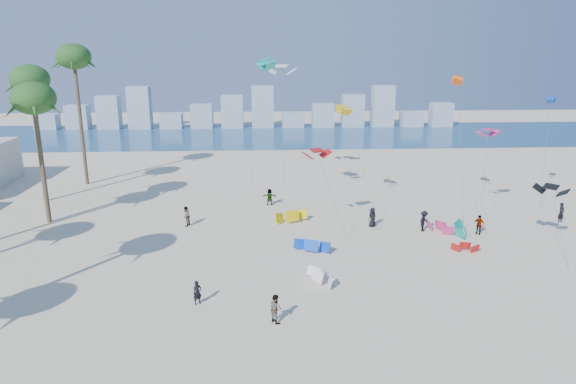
{
  "coord_description": "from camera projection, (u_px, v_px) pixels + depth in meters",
  "views": [
    {
      "loc": [
        0.9,
        -22.77,
        15.33
      ],
      "look_at": [
        3.0,
        16.0,
        4.5
      ],
      "focal_mm": 31.75,
      "sensor_mm": 36.0,
      "label": 1
    }
  ],
  "objects": [
    {
      "name": "kitesurfer_mid",
      "position": [
        275.0,
        308.0,
        29.58
      ],
      "size": [
        1.01,
        1.06,
        1.73
      ],
      "primitive_type": "imported",
      "rotation": [
        0.0,
        0.0,
        2.17
      ],
      "color": "gray",
      "rests_on": "ground"
    },
    {
      "name": "kitesurfer_near",
      "position": [
        197.0,
        293.0,
        31.66
      ],
      "size": [
        0.68,
        0.61,
        1.56
      ],
      "primitive_type": "imported",
      "rotation": [
        0.0,
        0.0,
        0.54
      ],
      "color": "black",
      "rests_on": "ground"
    },
    {
      "name": "ground",
      "position": [
        246.0,
        362.0,
        25.97
      ],
      "size": [
        220.0,
        220.0,
        0.0
      ],
      "primitive_type": "plane",
      "color": "beige",
      "rests_on": "ground"
    },
    {
      "name": "distant_skyline",
      "position": [
        250.0,
        112.0,
        103.95
      ],
      "size": [
        85.0,
        3.0,
        8.4
      ],
      "color": "#9EADBF",
      "rests_on": "ground"
    },
    {
      "name": "flying_kites",
      "position": [
        362.0,
        94.0,
        48.05
      ],
      "size": [
        31.35,
        27.31,
        15.23
      ],
      "color": "red",
      "rests_on": "ground"
    },
    {
      "name": "kitesurfers_far",
      "position": [
        355.0,
        213.0,
        46.72
      ],
      "size": [
        35.26,
        10.41,
        1.87
      ],
      "color": "black",
      "rests_on": "ground"
    },
    {
      "name": "grounded_kites",
      "position": [
        368.0,
        236.0,
        42.27
      ],
      "size": [
        17.4,
        15.37,
        1.06
      ],
      "color": "white",
      "rests_on": "ground"
    },
    {
      "name": "ocean",
      "position": [
        256.0,
        135.0,
        95.22
      ],
      "size": [
        220.0,
        220.0,
        0.0
      ],
      "primitive_type": "plane",
      "color": "navy",
      "rests_on": "ground"
    }
  ]
}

